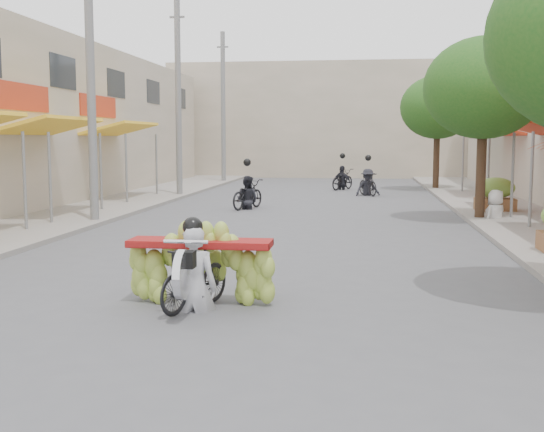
% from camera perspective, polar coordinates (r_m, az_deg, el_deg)
% --- Properties ---
extents(ground, '(120.00, 120.00, 0.00)m').
position_cam_1_polar(ground, '(6.89, -10.30, -13.73)').
color(ground, '#515256').
rests_on(ground, ground).
extents(sidewalk_left, '(4.00, 60.00, 0.12)m').
position_cam_1_polar(sidewalk_left, '(23.11, -15.48, 0.51)').
color(sidewalk_left, gray).
rests_on(sidewalk_left, ground).
extents(sidewalk_right, '(4.00, 60.00, 0.12)m').
position_cam_1_polar(sidewalk_right, '(21.85, 20.67, -0.00)').
color(sidewalk_right, gray).
rests_on(sidewalk_right, ground).
extents(far_building, '(20.00, 6.00, 7.00)m').
position_cam_1_polar(far_building, '(44.21, 4.97, 7.92)').
color(far_building, '#B3A48D').
rests_on(far_building, ground).
extents(utility_pole_mid, '(0.60, 0.24, 8.00)m').
position_cam_1_polar(utility_pole_mid, '(19.68, -14.93, 11.10)').
color(utility_pole_mid, slate).
rests_on(utility_pole_mid, ground).
extents(utility_pole_far, '(0.60, 0.24, 8.00)m').
position_cam_1_polar(utility_pole_far, '(28.19, -7.85, 9.79)').
color(utility_pole_far, slate).
rests_on(utility_pole_far, ground).
extents(utility_pole_back, '(0.60, 0.24, 8.00)m').
position_cam_1_polar(utility_pole_back, '(36.94, -4.11, 9.04)').
color(utility_pole_back, slate).
rests_on(utility_pole_back, ground).
extents(street_tree_mid, '(3.40, 3.40, 5.25)m').
position_cam_1_polar(street_tree_mid, '(20.48, 17.30, 10.15)').
color(street_tree_mid, '#3A2719').
rests_on(street_tree_mid, ground).
extents(street_tree_far, '(3.40, 3.40, 5.25)m').
position_cam_1_polar(street_tree_far, '(32.35, 13.69, 8.81)').
color(street_tree_far, '#3A2719').
rests_on(street_tree_far, ground).
extents(produce_crate_far, '(1.20, 0.88, 1.16)m').
position_cam_1_polar(produce_crate_far, '(22.60, 18.19, 1.96)').
color(produce_crate_far, brown).
rests_on(produce_crate_far, ground).
extents(banana_motorbike, '(2.20, 1.77, 2.21)m').
position_cam_1_polar(banana_motorbike, '(9.65, -6.31, -3.29)').
color(banana_motorbike, black).
rests_on(banana_motorbike, ground).
extents(pedestrian, '(0.91, 0.88, 1.61)m').
position_cam_1_polar(pedestrian, '(20.44, 18.26, 2.11)').
color(pedestrian, silver).
rests_on(pedestrian, ground).
extents(bg_motorbike_a, '(1.23, 1.88, 1.95)m').
position_cam_1_polar(bg_motorbike_a, '(23.04, -2.09, 2.39)').
color(bg_motorbike_a, black).
rests_on(bg_motorbike_a, ground).
extents(bg_motorbike_b, '(1.19, 1.74, 1.95)m').
position_cam_1_polar(bg_motorbike_b, '(28.68, 8.02, 3.37)').
color(bg_motorbike_b, black).
rests_on(bg_motorbike_b, ground).
extents(bg_motorbike_c, '(1.36, 1.82, 1.95)m').
position_cam_1_polar(bg_motorbike_c, '(31.93, 5.90, 3.59)').
color(bg_motorbike_c, black).
rests_on(bg_motorbike_c, ground).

